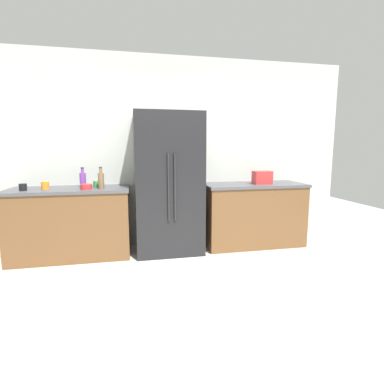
{
  "coord_description": "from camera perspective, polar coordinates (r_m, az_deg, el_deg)",
  "views": [
    {
      "loc": [
        -0.73,
        -2.65,
        1.42
      ],
      "look_at": [
        -0.1,
        0.39,
        0.96
      ],
      "focal_mm": 27.19,
      "sensor_mm": 36.0,
      "label": 1
    }
  ],
  "objects": [
    {
      "name": "cup_a",
      "position": [
        4.06,
        -26.84,
        1.15
      ],
      "size": [
        0.09,
        0.09,
        0.1
      ],
      "primitive_type": "cylinder",
      "color": "orange",
      "rests_on": "counter_left"
    },
    {
      "name": "ground_plane",
      "position": [
        3.09,
        3.43,
        -18.84
      ],
      "size": [
        10.08,
        10.08,
        0.0
      ],
      "primitive_type": "plane",
      "color": "beige"
    },
    {
      "name": "bowl_a",
      "position": [
        3.85,
        -20.03,
        0.97
      ],
      "size": [
        0.14,
        0.14,
        0.07
      ],
      "primitive_type": "cylinder",
      "color": "red",
      "rests_on": "counter_left"
    },
    {
      "name": "counter_right",
      "position": [
        4.41,
        11.86,
        -4.25
      ],
      "size": [
        1.46,
        0.64,
        0.91
      ],
      "color": "brown",
      "rests_on": "ground_plane"
    },
    {
      "name": "bottle_b",
      "position": [
        4.08,
        -20.62,
        2.35
      ],
      "size": [
        0.08,
        0.08,
        0.26
      ],
      "color": "purple",
      "rests_on": "counter_left"
    },
    {
      "name": "toaster",
      "position": [
        4.3,
        13.6,
        2.79
      ],
      "size": [
        0.26,
        0.17,
        0.19
      ],
      "primitive_type": "cube",
      "color": "red",
      "rests_on": "counter_right"
    },
    {
      "name": "kitchen_back_panel",
      "position": [
        4.36,
        -2.11,
        7.71
      ],
      "size": [
        5.04,
        0.1,
        2.72
      ],
      "primitive_type": "cube",
      "color": "silver",
      "rests_on": "ground_plane"
    },
    {
      "name": "refrigerator",
      "position": [
        3.96,
        -4.66,
        1.59
      ],
      "size": [
        0.89,
        0.68,
        1.89
      ],
      "color": "black",
      "rests_on": "ground_plane"
    },
    {
      "name": "bottle_a",
      "position": [
        3.83,
        -17.4,
        2.24
      ],
      "size": [
        0.07,
        0.07,
        0.28
      ],
      "color": "brown",
      "rests_on": "counter_left"
    },
    {
      "name": "cup_b",
      "position": [
        4.03,
        -18.16,
        1.49
      ],
      "size": [
        0.09,
        0.09,
        0.08
      ],
      "primitive_type": "cylinder",
      "color": "green",
      "rests_on": "counter_left"
    },
    {
      "name": "cup_c",
      "position": [
        4.06,
        -30.24,
        0.82
      ],
      "size": [
        0.09,
        0.09,
        0.08
      ],
      "primitive_type": "cylinder",
      "color": "black",
      "rests_on": "counter_left"
    },
    {
      "name": "counter_left",
      "position": [
        4.13,
        -22.59,
        -5.6
      ],
      "size": [
        1.5,
        0.64,
        0.91
      ],
      "color": "brown",
      "rests_on": "ground_plane"
    }
  ]
}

